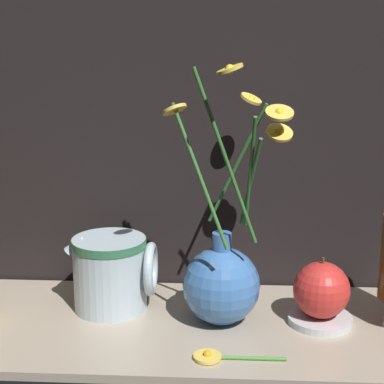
# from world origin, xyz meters

# --- Properties ---
(ground_plane) EXTENTS (6.00, 6.00, 0.00)m
(ground_plane) POSITION_xyz_m (0.00, 0.00, 0.00)
(ground_plane) COLOR black
(shelf) EXTENTS (0.76, 0.29, 0.01)m
(shelf) POSITION_xyz_m (0.00, 0.00, 0.01)
(shelf) COLOR tan
(shelf) RESTS_ON ground_plane
(vase_with_flowers) EXTENTS (0.18, 0.20, 0.37)m
(vase_with_flowers) POSITION_xyz_m (0.06, 0.01, 0.08)
(vase_with_flowers) COLOR #3F72B7
(vase_with_flowers) RESTS_ON shelf
(ceramic_pitcher) EXTENTS (0.13, 0.11, 0.12)m
(ceramic_pitcher) POSITION_xyz_m (-0.10, 0.05, 0.07)
(ceramic_pitcher) COLOR silver
(ceramic_pitcher) RESTS_ON shelf
(saucer_plate) EXTENTS (0.09, 0.09, 0.01)m
(saucer_plate) POSITION_xyz_m (0.20, 0.01, 0.02)
(saucer_plate) COLOR silver
(saucer_plate) RESTS_ON shelf
(orange_fruit) EXTENTS (0.08, 0.08, 0.09)m
(orange_fruit) POSITION_xyz_m (0.20, 0.01, 0.06)
(orange_fruit) COLOR red
(orange_fruit) RESTS_ON saucer_plate
(loose_daisy) EXTENTS (0.12, 0.04, 0.01)m
(loose_daisy) POSITION_xyz_m (0.06, -0.10, 0.02)
(loose_daisy) COLOR #4C8E3D
(loose_daisy) RESTS_ON shelf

